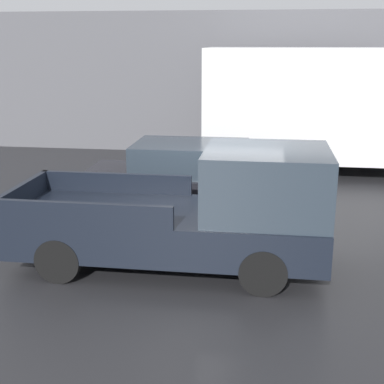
# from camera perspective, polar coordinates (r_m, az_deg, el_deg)

# --- Properties ---
(ground_plane) EXTENTS (60.00, 60.00, 0.00)m
(ground_plane) POSITION_cam_1_polar(r_m,az_deg,el_deg) (10.02, 2.21, -6.07)
(ground_plane) COLOR #232326
(building_wall) EXTENTS (28.00, 0.15, 4.70)m
(building_wall) POSITION_cam_1_polar(r_m,az_deg,el_deg) (18.32, 5.29, 11.41)
(building_wall) COLOR #56565B
(building_wall) RESTS_ON ground
(pickup_truck) EXTENTS (5.22, 2.02, 2.08)m
(pickup_truck) POSITION_cam_1_polar(r_m,az_deg,el_deg) (8.92, 0.72, -2.28)
(pickup_truck) COLOR black
(pickup_truck) RESTS_ON ground
(car) EXTENTS (4.42, 1.96, 1.61)m
(car) POSITION_cam_1_polar(r_m,az_deg,el_deg) (11.76, -0.58, 1.47)
(car) COLOR black
(car) RESTS_ON ground
(delivery_truck) EXTENTS (7.02, 2.48, 3.55)m
(delivery_truck) POSITION_cam_1_polar(r_m,az_deg,el_deg) (15.98, 13.16, 8.73)
(delivery_truck) COLOR white
(delivery_truck) RESTS_ON ground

